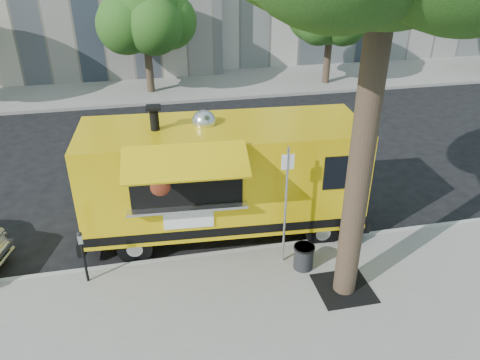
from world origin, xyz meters
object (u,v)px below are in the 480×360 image
object	(u,v)px
food_truck	(222,176)
trash_bin_right	(348,236)
far_tree_b	(144,13)
trash_bin_left	(304,256)
parking_meter	(83,251)
sign_post	(286,200)
far_tree_c	(332,11)

from	to	relation	value
food_truck	trash_bin_right	size ratio (longest dim) A/B	13.42
far_tree_b	trash_bin_left	bearing A→B (deg)	-78.57
trash_bin_right	trash_bin_left	bearing A→B (deg)	-156.31
parking_meter	trash_bin_left	world-z (taller)	parking_meter
far_tree_b	parking_meter	distance (m)	14.48
sign_post	food_truck	distance (m)	2.08
far_tree_c	food_truck	size ratio (longest dim) A/B	0.71
parking_meter	trash_bin_right	world-z (taller)	parking_meter
far_tree_b	food_truck	xyz separation A→B (m)	(1.39, -12.53, -2.14)
trash_bin_left	trash_bin_right	world-z (taller)	trash_bin_left
trash_bin_right	parking_meter	bearing A→B (deg)	-179.55
far_tree_b	parking_meter	size ratio (longest dim) A/B	4.12
trash_bin_left	trash_bin_right	size ratio (longest dim) A/B	1.09
sign_post	food_truck	xyz separation A→B (m)	(-1.16, 1.72, -0.16)
far_tree_c	sign_post	bearing A→B (deg)	-114.81
far_tree_b	trash_bin_right	bearing A→B (deg)	-72.90
far_tree_c	food_truck	bearing A→B (deg)	-121.88
trash_bin_right	far_tree_c	bearing A→B (deg)	71.09
far_tree_b	trash_bin_right	size ratio (longest dim) A/B	9.99
far_tree_c	parking_meter	xyz separation A→B (m)	(-11.00, -13.75, -2.74)
far_tree_b	food_truck	bearing A→B (deg)	-83.66
sign_post	trash_bin_left	size ratio (longest dim) A/B	5.01
far_tree_b	sign_post	distance (m)	14.61
trash_bin_right	sign_post	bearing A→B (deg)	-171.91
sign_post	parking_meter	bearing A→B (deg)	177.48
parking_meter	trash_bin_left	bearing A→B (deg)	-6.29
trash_bin_right	food_truck	bearing A→B (deg)	153.22
far_tree_c	trash_bin_right	world-z (taller)	far_tree_c
far_tree_c	trash_bin_left	bearing A→B (deg)	-112.94
far_tree_b	far_tree_c	world-z (taller)	far_tree_b
parking_meter	trash_bin_left	distance (m)	5.01
far_tree_c	trash_bin_right	xyz separation A→B (m)	(-4.69, -13.70, -3.27)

